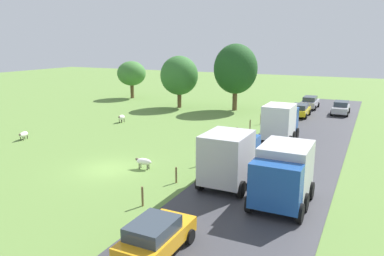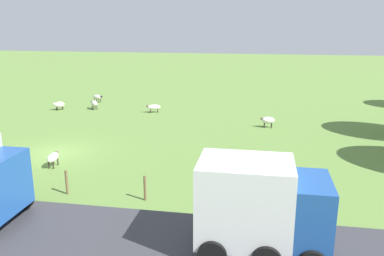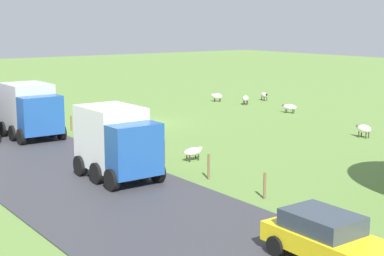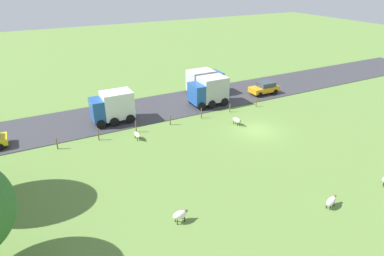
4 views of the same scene
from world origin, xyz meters
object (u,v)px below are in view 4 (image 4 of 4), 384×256
at_px(truck_2, 205,81).
at_px(car_3, 264,88).
at_px(truck_0, 209,90).
at_px(sheep_4, 331,201).
at_px(sheep_2, 180,215).
at_px(sheep_3, 237,120).
at_px(truck_1, 113,106).
at_px(sheep_1, 137,135).

distance_m(truck_2, car_3, 7.96).
bearing_deg(truck_0, car_3, -90.11).
bearing_deg(truck_0, sheep_4, 173.96).
distance_m(sheep_4, truck_0, 20.62).
relative_size(sheep_4, car_3, 0.34).
relative_size(sheep_4, truck_0, 0.30).
height_order(sheep_2, sheep_4, sheep_2).
height_order(sheep_3, car_3, car_3).
height_order(sheep_2, truck_1, truck_1).
bearing_deg(truck_2, sheep_2, 146.83).
distance_m(sheep_4, truck_1, 22.85).
xyz_separation_m(truck_0, truck_1, (0.32, 11.58, -0.03)).
height_order(sheep_1, truck_2, truck_2).
relative_size(sheep_2, car_3, 0.28).
bearing_deg(sheep_4, car_3, -27.49).
relative_size(sheep_2, truck_2, 0.25).
distance_m(sheep_4, car_3, 23.05).
relative_size(sheep_3, truck_1, 0.29).
bearing_deg(truck_2, car_3, -116.67).
bearing_deg(sheep_3, car_3, -53.93).
distance_m(sheep_3, sheep_4, 14.19).
bearing_deg(sheep_3, sheep_2, 132.12).
height_order(sheep_1, truck_0, truck_0).
relative_size(truck_0, truck_1, 1.02).
relative_size(sheep_3, truck_2, 0.29).
relative_size(truck_1, car_3, 1.12).
relative_size(sheep_2, truck_0, 0.25).
bearing_deg(sheep_2, sheep_4, -109.30).
distance_m(sheep_1, truck_2, 14.66).
bearing_deg(sheep_3, sheep_4, 172.37).
relative_size(truck_2, car_3, 1.14).
bearing_deg(car_3, sheep_1, 103.72).
distance_m(sheep_2, truck_0, 20.87).
height_order(sheep_2, truck_2, truck_2).
bearing_deg(sheep_2, truck_1, -1.45).
bearing_deg(sheep_3, sheep_1, 80.68).
bearing_deg(truck_2, truck_1, 103.90).
height_order(truck_0, truck_1, truck_0).
relative_size(sheep_3, sheep_4, 0.97).
xyz_separation_m(sheep_2, truck_1, (17.33, -0.44, 1.24)).
xyz_separation_m(sheep_1, truck_2, (8.22, -12.07, 1.30)).
distance_m(truck_0, truck_2, 3.80).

